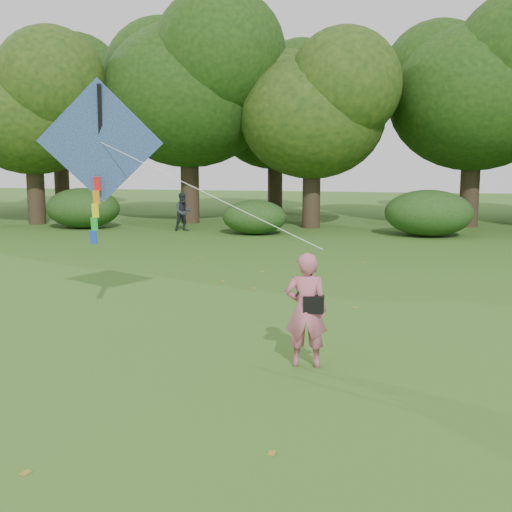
# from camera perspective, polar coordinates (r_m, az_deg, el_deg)

# --- Properties ---
(ground) EXTENTS (100.00, 100.00, 0.00)m
(ground) POSITION_cam_1_polar(r_m,az_deg,el_deg) (9.38, 2.13, -11.11)
(ground) COLOR #265114
(ground) RESTS_ON ground
(man_kite_flyer) EXTENTS (0.68, 0.48, 1.77)m
(man_kite_flyer) POSITION_cam_1_polar(r_m,az_deg,el_deg) (9.82, 4.47, -4.82)
(man_kite_flyer) COLOR #C35B75
(man_kite_flyer) RESTS_ON ground
(bystander_left) EXTENTS (1.01, 0.95, 1.64)m
(bystander_left) POSITION_cam_1_polar(r_m,az_deg,el_deg) (27.84, -6.48, 3.91)
(bystander_left) COLOR #272B34
(bystander_left) RESTS_ON ground
(crossbody_bag) EXTENTS (0.43, 0.20, 0.71)m
(crossbody_bag) POSITION_cam_1_polar(r_m,az_deg,el_deg) (9.75, 5.14, -4.22)
(crossbody_bag) COLOR black
(crossbody_bag) RESTS_ON ground
(flying_kite) EXTENTS (5.57, 2.31, 3.10)m
(flying_kite) POSITION_cam_1_polar(r_m,az_deg,el_deg) (12.57, -13.66, 9.60)
(flying_kite) COLOR #252DA2
(flying_kite) RESTS_ON ground
(tree_line) EXTENTS (54.70, 15.30, 9.48)m
(tree_line) POSITION_cam_1_polar(r_m,az_deg,el_deg) (31.67, 12.48, 13.02)
(tree_line) COLOR #3A2D1E
(tree_line) RESTS_ON ground
(shrub_band) EXTENTS (39.15, 3.22, 1.88)m
(shrub_band) POSITION_cam_1_polar(r_m,az_deg,el_deg) (26.49, 7.05, 3.73)
(shrub_band) COLOR #264919
(shrub_band) RESTS_ON ground
(fallen_leaves) EXTENTS (11.29, 14.17, 0.01)m
(fallen_leaves) POSITION_cam_1_polar(r_m,az_deg,el_deg) (13.74, 0.56, -4.59)
(fallen_leaves) COLOR olive
(fallen_leaves) RESTS_ON ground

